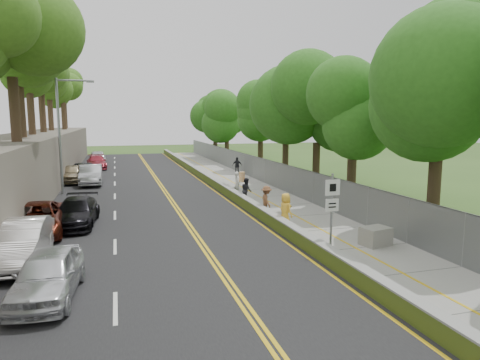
{
  "coord_description": "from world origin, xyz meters",
  "views": [
    {
      "loc": [
        -7.01,
        -17.8,
        5.26
      ],
      "look_at": [
        0.5,
        8.0,
        1.4
      ],
      "focal_mm": 32.0,
      "sensor_mm": 36.0,
      "label": 1
    }
  ],
  "objects": [
    {
      "name": "ground",
      "position": [
        0.0,
        0.0,
        0.0
      ],
      "size": [
        140.0,
        140.0,
        0.0
      ],
      "primitive_type": "plane",
      "color": "#33511E",
      "rests_on": "ground"
    },
    {
      "name": "road",
      "position": [
        -5.4,
        15.0,
        0.02
      ],
      "size": [
        11.2,
        66.0,
        0.04
      ],
      "primitive_type": "cube",
      "color": "black",
      "rests_on": "ground"
    },
    {
      "name": "sidewalk",
      "position": [
        2.55,
        15.0,
        0.03
      ],
      "size": [
        4.2,
        66.0,
        0.05
      ],
      "primitive_type": "cube",
      "color": "gray",
      "rests_on": "ground"
    },
    {
      "name": "jersey_barrier",
      "position": [
        0.25,
        15.0,
        0.3
      ],
      "size": [
        0.42,
        66.0,
        0.6
      ],
      "primitive_type": "cube",
      "color": "#A9DF2C",
      "rests_on": "ground"
    },
    {
      "name": "rock_embankment",
      "position": [
        -13.5,
        15.0,
        2.0
      ],
      "size": [
        5.0,
        66.0,
        4.0
      ],
      "primitive_type": "cube",
      "color": "#595147",
      "rests_on": "ground"
    },
    {
      "name": "chainlink_fence",
      "position": [
        4.65,
        15.0,
        1.0
      ],
      "size": [
        0.04,
        66.0,
        2.0
      ],
      "primitive_type": "cube",
      "color": "slate",
      "rests_on": "ground"
    },
    {
      "name": "trees_embankment",
      "position": [
        -13.0,
        15.0,
        10.5
      ],
      "size": [
        6.4,
        66.0,
        13.0
      ],
      "primitive_type": null,
      "color": "#477C21",
      "rests_on": "rock_embankment"
    },
    {
      "name": "trees_fenceside",
      "position": [
        7.0,
        15.0,
        7.0
      ],
      "size": [
        7.0,
        66.0,
        14.0
      ],
      "primitive_type": null,
      "color": "#31731F",
      "rests_on": "ground"
    },
    {
      "name": "streetlight",
      "position": [
        -10.46,
        14.0,
        4.64
      ],
      "size": [
        2.52,
        0.22,
        8.0
      ],
      "color": "gray",
      "rests_on": "ground"
    },
    {
      "name": "signpost",
      "position": [
        1.05,
        -3.02,
        1.96
      ],
      "size": [
        0.62,
        0.09,
        3.1
      ],
      "color": "gray",
      "rests_on": "sidewalk"
    },
    {
      "name": "construction_barrel",
      "position": [
        3.0,
        16.0,
        0.47
      ],
      "size": [
        0.51,
        0.51,
        0.83
      ],
      "primitive_type": "cylinder",
      "color": "#C35C00",
      "rests_on": "sidewalk"
    },
    {
      "name": "concrete_block",
      "position": [
        3.2,
        -2.86,
        0.43
      ],
      "size": [
        1.29,
        1.07,
        0.76
      ],
      "primitive_type": "cube",
      "rotation": [
        0.0,
        0.0,
        0.2
      ],
      "color": "gray",
      "rests_on": "sidewalk"
    },
    {
      "name": "car_0",
      "position": [
        -9.06,
        -4.73,
        0.74
      ],
      "size": [
        2.0,
        4.25,
        1.41
      ],
      "primitive_type": "imported",
      "rotation": [
        0.0,
        0.0,
        -0.08
      ],
      "color": "silver",
      "rests_on": "road"
    },
    {
      "name": "car_1",
      "position": [
        -10.47,
        -1.2,
        0.83
      ],
      "size": [
        1.78,
        4.81,
        1.57
      ],
      "primitive_type": "imported",
      "rotation": [
        0.0,
        0.0,
        -0.02
      ],
      "color": "white",
      "rests_on": "road"
    },
    {
      "name": "car_2",
      "position": [
        -10.6,
        2.86,
        0.76
      ],
      "size": [
        2.49,
        5.2,
        1.43
      ],
      "primitive_type": "imported",
      "rotation": [
        0.0,
        0.0,
        0.02
      ],
      "color": "#541A0E",
      "rests_on": "road"
    },
    {
      "name": "car_3",
      "position": [
        -9.0,
        4.18,
        0.71
      ],
      "size": [
        2.23,
        4.73,
        1.33
      ],
      "primitive_type": "imported",
      "rotation": [
        0.0,
        0.0,
        -0.08
      ],
      "color": "black",
      "rests_on": "road"
    },
    {
      "name": "car_4",
      "position": [
        -10.6,
        19.52,
        0.78
      ],
      "size": [
        1.83,
        4.4,
        1.49
      ],
      "primitive_type": "imported",
      "rotation": [
        0.0,
        0.0,
        -0.02
      ],
      "color": "tan",
      "rests_on": "road"
    },
    {
      "name": "car_5",
      "position": [
        -9.0,
        18.0,
        0.82
      ],
      "size": [
        1.7,
        4.75,
        1.56
      ],
      "primitive_type": "imported",
      "rotation": [
        0.0,
        0.0,
        0.01
      ],
      "color": "#A0A0A6",
      "rests_on": "road"
    },
    {
      "name": "car_6",
      "position": [
        -9.81,
        20.53,
        0.78
      ],
      "size": [
        2.66,
        5.42,
        1.48
      ],
      "primitive_type": "imported",
      "rotation": [
        0.0,
        0.0,
        -0.04
      ],
      "color": "black",
      "rests_on": "road"
    },
    {
      "name": "car_7",
      "position": [
        -9.0,
        29.29,
        0.74
      ],
      "size": [
        2.23,
        4.91,
        1.4
      ],
      "primitive_type": "imported",
      "rotation": [
        0.0,
        0.0,
        0.06
      ],
      "color": "maroon",
      "rests_on": "road"
    },
    {
      "name": "car_8",
      "position": [
        -9.03,
        33.39,
        0.85
      ],
      "size": [
        2.14,
        4.82,
        1.61
      ],
      "primitive_type": "imported",
      "rotation": [
        0.0,
        0.0,
        0.05
      ],
      "color": "#B2B2B6",
      "rests_on": "road"
    },
    {
      "name": "painter_0",
      "position": [
        0.75,
        1.0,
        0.88
      ],
      "size": [
        0.72,
        0.92,
        1.66
      ],
      "primitive_type": "imported",
      "rotation": [
        0.0,
        0.0,
        1.84
      ],
      "color": "yellow",
      "rests_on": "sidewalk"
    },
    {
      "name": "painter_1",
      "position": [
        0.75,
        9.57,
        0.89
      ],
      "size": [
        0.43,
        0.63,
        1.69
      ],
      "primitive_type": "imported",
      "rotation": [
        0.0,
        0.0,
        1.61
      ],
      "color": "beige",
      "rests_on": "sidewalk"
    },
    {
      "name": "painter_2",
      "position": [
        0.75,
        7.4,
        0.83
      ],
      "size": [
        0.6,
        0.76,
        1.55
      ],
      "primitive_type": "imported",
      "rotation": [
        0.0,
        0.0,
        1.56
      ],
      "color": "black",
      "rests_on": "sidewalk"
    },
    {
      "name": "painter_3",
      "position": [
        0.75,
        3.71,
        0.85
      ],
      "size": [
        0.66,
        1.07,
        1.61
      ],
      "primitive_type": "imported",
      "rotation": [
        0.0,
        0.0,
        1.51
      ],
      "color": "brown",
      "rests_on": "sidewalk"
    },
    {
      "name": "person_far",
      "position": [
        4.0,
        20.97,
        0.85
      ],
      "size": [
        1.01,
        0.64,
        1.6
      ],
      "primitive_type": "imported",
      "rotation": [
        0.0,
        0.0,
        2.86
      ],
      "color": "black",
      "rests_on": "sidewalk"
    }
  ]
}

